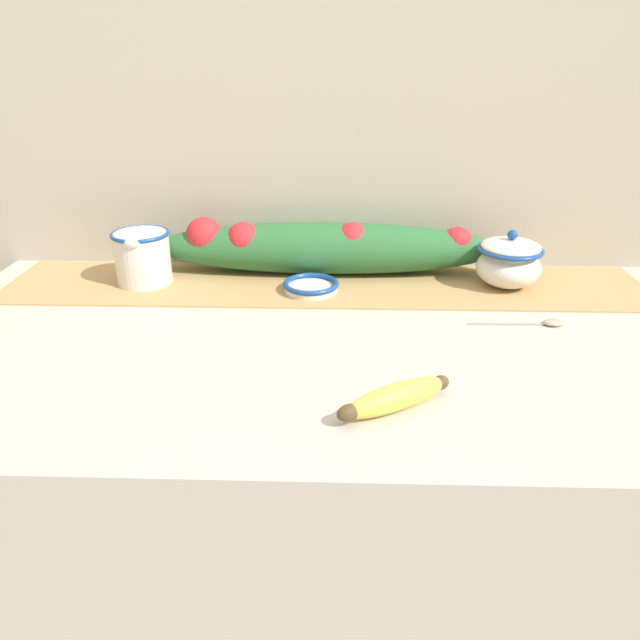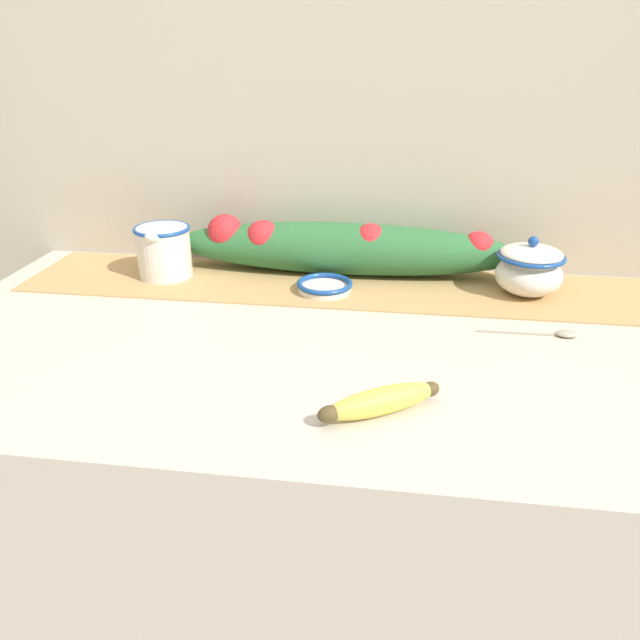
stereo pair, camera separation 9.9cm
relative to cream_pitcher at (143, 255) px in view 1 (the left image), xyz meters
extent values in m
cube|color=beige|center=(0.37, -0.24, -0.53)|extent=(1.40, 0.75, 0.93)
cube|color=#B7AD99|center=(0.37, 0.15, 0.21)|extent=(2.20, 0.04, 2.40)
cube|color=tan|center=(0.37, 0.00, -0.06)|extent=(1.29, 0.25, 0.00)
cylinder|color=white|center=(0.00, 0.00, 0.00)|extent=(0.11, 0.11, 0.10)
torus|color=#194793|center=(0.00, 0.00, 0.04)|extent=(0.12, 0.12, 0.01)
torus|color=white|center=(0.00, 0.07, 0.00)|extent=(0.05, 0.01, 0.05)
ellipsoid|color=white|center=(0.00, -0.05, 0.04)|extent=(0.03, 0.02, 0.02)
ellipsoid|color=white|center=(0.73, 0.00, -0.02)|extent=(0.13, 0.13, 0.08)
torus|color=#194793|center=(0.73, 0.00, 0.02)|extent=(0.13, 0.13, 0.01)
ellipsoid|color=white|center=(0.73, 0.00, 0.03)|extent=(0.12, 0.12, 0.03)
sphere|color=#194793|center=(0.73, 0.00, 0.05)|extent=(0.02, 0.02, 0.02)
cylinder|color=white|center=(0.34, -0.04, -0.05)|extent=(0.10, 0.10, 0.01)
torus|color=#194793|center=(0.34, -0.04, -0.04)|extent=(0.11, 0.11, 0.01)
ellipsoid|color=#DBCC4C|center=(0.48, -0.46, -0.04)|extent=(0.16, 0.12, 0.04)
ellipsoid|color=brown|center=(0.41, -0.50, -0.04)|extent=(0.04, 0.04, 0.02)
ellipsoid|color=brown|center=(0.54, -0.42, -0.04)|extent=(0.03, 0.03, 0.02)
cube|color=#A89E89|center=(0.69, -0.18, -0.06)|extent=(0.13, 0.01, 0.00)
ellipsoid|color=#A89E89|center=(0.77, -0.18, -0.05)|extent=(0.04, 0.03, 0.01)
ellipsoid|color=#2D6B38|center=(0.37, 0.07, 0.00)|extent=(0.73, 0.12, 0.11)
sphere|color=red|center=(0.11, 0.06, 0.02)|extent=(0.08, 0.08, 0.08)
sphere|color=red|center=(0.20, 0.05, 0.02)|extent=(0.07, 0.07, 0.07)
sphere|color=red|center=(0.31, 0.06, 0.01)|extent=(0.07, 0.07, 0.07)
sphere|color=red|center=(0.42, 0.06, 0.02)|extent=(0.07, 0.07, 0.07)
sphere|color=red|center=(0.52, 0.06, 0.01)|extent=(0.05, 0.05, 0.05)
sphere|color=red|center=(0.64, 0.07, 0.01)|extent=(0.07, 0.07, 0.07)
camera|label=1|loc=(0.40, -1.19, 0.40)|focal=35.00mm
camera|label=2|loc=(0.49, -1.18, 0.40)|focal=35.00mm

